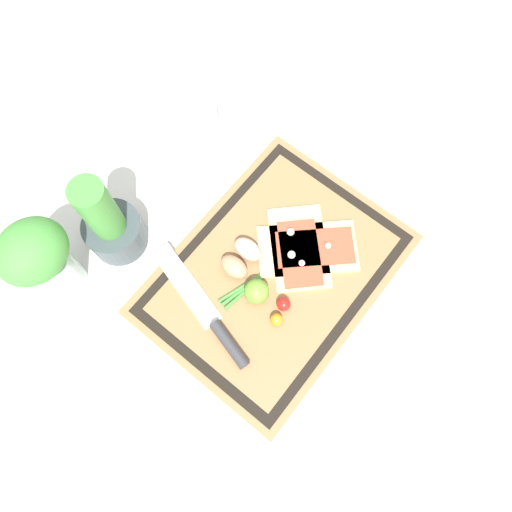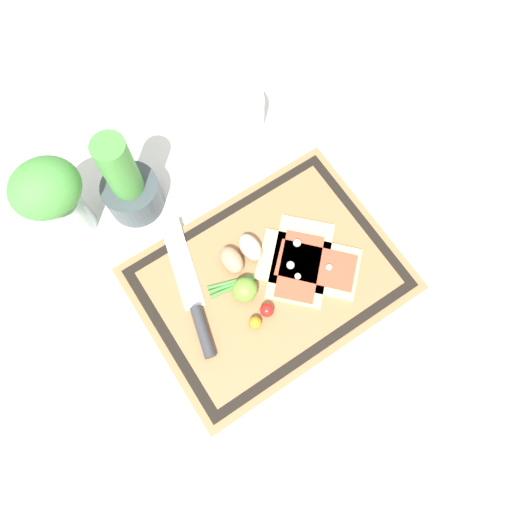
% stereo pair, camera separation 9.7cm
% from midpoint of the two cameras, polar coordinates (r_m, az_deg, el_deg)
% --- Properties ---
extents(ground_plane, '(6.00, 6.00, 0.00)m').
position_cam_midpoint_polar(ground_plane, '(1.00, -0.65, -2.69)').
color(ground_plane, silver).
extents(cutting_board, '(0.50, 0.38, 0.02)m').
position_cam_midpoint_polar(cutting_board, '(0.99, -0.66, -2.53)').
color(cutting_board, '#997047').
rests_on(cutting_board, ground_plane).
extents(pizza_slice_near, '(0.21, 0.22, 0.02)m').
position_cam_midpoint_polar(pizza_slice_near, '(0.99, 3.35, 0.43)').
color(pizza_slice_near, '#DBBC7F').
rests_on(pizza_slice_near, cutting_board).
extents(pizza_slice_far, '(0.20, 0.20, 0.02)m').
position_cam_midpoint_polar(pizza_slice_far, '(0.99, 2.17, 0.40)').
color(pizza_slice_far, '#DBBC7F').
rests_on(pizza_slice_far, cutting_board).
extents(knife, '(0.10, 0.29, 0.02)m').
position_cam_midpoint_polar(knife, '(0.96, -7.63, -8.22)').
color(knife, silver).
rests_on(knife, cutting_board).
extents(egg_brown, '(0.04, 0.06, 0.04)m').
position_cam_midpoint_polar(egg_brown, '(0.97, -5.36, -1.69)').
color(egg_brown, tan).
rests_on(egg_brown, cutting_board).
extents(egg_pink, '(0.04, 0.06, 0.04)m').
position_cam_midpoint_polar(egg_pink, '(0.98, -3.91, 0.18)').
color(egg_pink, beige).
rests_on(egg_pink, cutting_board).
extents(lime, '(0.05, 0.05, 0.05)m').
position_cam_midpoint_polar(lime, '(0.95, -2.85, -4.52)').
color(lime, '#70A838').
rests_on(lime, cutting_board).
extents(cherry_tomato_red, '(0.03, 0.03, 0.03)m').
position_cam_midpoint_polar(cherry_tomato_red, '(0.95, 0.27, -5.96)').
color(cherry_tomato_red, red).
rests_on(cherry_tomato_red, cutting_board).
extents(cherry_tomato_yellow, '(0.02, 0.02, 0.02)m').
position_cam_midpoint_polar(cherry_tomato_yellow, '(0.95, -0.57, -7.73)').
color(cherry_tomato_yellow, orange).
rests_on(cherry_tomato_yellow, cutting_board).
extents(scallion_bunch, '(0.25, 0.09, 0.01)m').
position_cam_midpoint_polar(scallion_bunch, '(0.98, -0.75, -1.68)').
color(scallion_bunch, '#47933D').
rests_on(scallion_bunch, cutting_board).
extents(herb_pot, '(0.11, 0.11, 0.23)m').
position_cam_midpoint_polar(herb_pot, '(1.00, -19.02, 2.96)').
color(herb_pot, '#3D474C').
rests_on(herb_pot, ground_plane).
extents(sauce_jar, '(0.09, 0.09, 0.10)m').
position_cam_midpoint_polar(sauce_jar, '(1.11, -9.14, 14.59)').
color(sauce_jar, silver).
rests_on(sauce_jar, ground_plane).
extents(herb_glass, '(0.13, 0.11, 0.22)m').
position_cam_midpoint_polar(herb_glass, '(0.97, -26.05, -0.70)').
color(herb_glass, silver).
rests_on(herb_glass, ground_plane).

